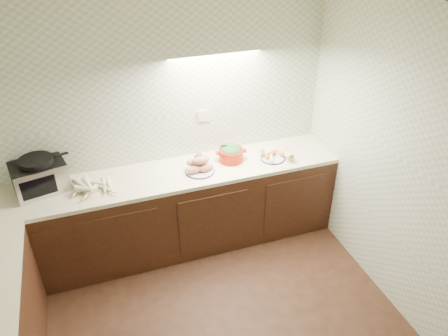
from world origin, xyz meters
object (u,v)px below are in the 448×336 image
object	(u,v)px
toaster_oven	(39,175)
veg_plate	(277,154)
dutch_oven	(231,153)
parsnip_pile	(90,187)
onion_bowl	(200,159)
sweet_potato_plate	(199,166)

from	to	relation	value
toaster_oven	veg_plate	size ratio (longest dim) A/B	1.66
dutch_oven	veg_plate	distance (m)	0.48
parsnip_pile	dutch_oven	world-z (taller)	dutch_oven
dutch_oven	veg_plate	world-z (taller)	dutch_oven
toaster_oven	onion_bowl	distance (m)	1.51
toaster_oven	dutch_oven	size ratio (longest dim) A/B	1.65
toaster_oven	dutch_oven	world-z (taller)	toaster_oven
parsnip_pile	dutch_oven	xyz separation A→B (m)	(1.39, 0.08, 0.05)
toaster_oven	sweet_potato_plate	xyz separation A→B (m)	(1.44, -0.18, -0.09)
sweet_potato_plate	dutch_oven	world-z (taller)	dutch_oven
parsnip_pile	sweet_potato_plate	xyz separation A→B (m)	(1.03, -0.01, 0.03)
onion_bowl	dutch_oven	distance (m)	0.31
toaster_oven	sweet_potato_plate	world-z (taller)	toaster_oven
sweet_potato_plate	veg_plate	bearing A→B (deg)	-1.04
sweet_potato_plate	veg_plate	distance (m)	0.82
parsnip_pile	sweet_potato_plate	world-z (taller)	sweet_potato_plate
toaster_oven	onion_bowl	size ratio (longest dim) A/B	3.75
sweet_potato_plate	onion_bowl	size ratio (longest dim) A/B	2.11
sweet_potato_plate	veg_plate	world-z (taller)	sweet_potato_plate
toaster_oven	parsnip_pile	bearing A→B (deg)	-34.60
parsnip_pile	veg_plate	size ratio (longest dim) A/B	1.65
dutch_oven	sweet_potato_plate	bearing A→B (deg)	-155.56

